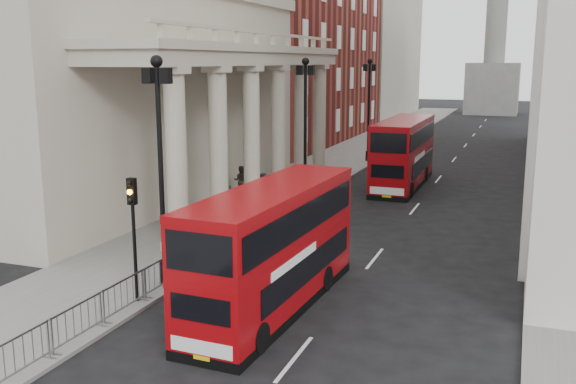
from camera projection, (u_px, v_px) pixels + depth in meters
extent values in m
plane|color=black|center=(115.00, 328.00, 20.12)|extent=(260.00, 260.00, 0.00)
cube|color=slate|center=(318.00, 171.00, 48.66)|extent=(6.00, 140.00, 0.12)
cube|color=slate|center=(552.00, 185.00, 42.99)|extent=(3.00, 140.00, 0.12)
cube|color=slate|center=(356.00, 173.00, 47.65)|extent=(0.20, 140.00, 0.14)
cube|color=#A8A08D|center=(141.00, 98.00, 39.04)|extent=(9.00, 28.00, 12.00)
cube|color=maroon|center=(303.00, 34.00, 65.57)|extent=(9.00, 32.00, 22.00)
cube|color=#A8A08D|center=(374.00, 49.00, 95.13)|extent=(9.00, 30.00, 20.00)
cube|color=#60605E|center=(492.00, 89.00, 101.67)|extent=(8.00, 8.00, 8.00)
cylinder|color=black|center=(165.00, 272.00, 23.89)|extent=(0.36, 0.36, 0.80)
cylinder|color=black|center=(161.00, 177.00, 23.17)|extent=(0.18, 0.18, 8.00)
sphere|color=black|center=(156.00, 61.00, 22.35)|extent=(0.44, 0.44, 0.44)
cube|color=black|center=(166.00, 76.00, 22.33)|extent=(0.35, 0.35, 0.55)
cube|color=black|center=(148.00, 76.00, 22.57)|extent=(0.35, 0.35, 0.55)
cylinder|color=black|center=(305.00, 192.00, 38.57)|extent=(0.36, 0.36, 0.80)
cylinder|color=black|center=(305.00, 132.00, 37.85)|extent=(0.18, 0.18, 8.00)
sphere|color=black|center=(306.00, 61.00, 37.03)|extent=(0.44, 0.44, 0.44)
cube|color=black|center=(311.00, 70.00, 37.01)|extent=(0.35, 0.35, 0.55)
cube|color=black|center=(300.00, 70.00, 37.25)|extent=(0.35, 0.35, 0.55)
cylinder|color=black|center=(368.00, 156.00, 53.25)|extent=(0.36, 0.36, 0.80)
cylinder|color=black|center=(369.00, 112.00, 52.53)|extent=(0.18, 0.18, 8.00)
sphere|color=black|center=(370.00, 61.00, 51.71)|extent=(0.44, 0.44, 0.44)
cube|color=black|center=(374.00, 68.00, 51.69)|extent=(0.35, 0.35, 0.55)
cube|color=black|center=(366.00, 68.00, 51.93)|extent=(0.35, 0.35, 0.55)
cylinder|color=black|center=(135.00, 253.00, 21.76)|extent=(0.12, 0.12, 3.40)
cube|color=black|center=(132.00, 191.00, 21.33)|extent=(0.28, 0.22, 0.90)
sphere|color=black|center=(129.00, 183.00, 21.15)|extent=(0.18, 0.18, 0.18)
sphere|color=orange|center=(130.00, 192.00, 21.21)|extent=(0.18, 0.18, 0.18)
sphere|color=black|center=(130.00, 201.00, 21.27)|extent=(0.18, 0.18, 0.18)
cube|color=gray|center=(19.00, 355.00, 16.75)|extent=(0.50, 2.30, 1.10)
cube|color=gray|center=(78.00, 322.00, 18.91)|extent=(0.50, 2.30, 1.10)
cube|color=gray|center=(124.00, 295.00, 21.07)|extent=(0.50, 2.30, 1.10)
cube|color=gray|center=(162.00, 274.00, 23.22)|extent=(0.50, 2.30, 1.10)
cube|color=gray|center=(194.00, 256.00, 25.38)|extent=(0.50, 2.30, 1.10)
cube|color=gray|center=(220.00, 240.00, 27.54)|extent=(0.50, 2.30, 1.10)
cube|color=gray|center=(243.00, 227.00, 29.69)|extent=(0.50, 2.30, 1.10)
cube|color=#91060B|center=(274.00, 273.00, 21.59)|extent=(2.70, 9.70, 1.83)
cube|color=#91060B|center=(274.00, 218.00, 21.21)|extent=(2.70, 9.70, 1.60)
cube|color=#91060B|center=(273.00, 191.00, 21.03)|extent=(2.74, 9.74, 0.23)
cube|color=black|center=(274.00, 303.00, 21.80)|extent=(2.72, 9.70, 0.32)
cube|color=black|center=(274.00, 266.00, 21.54)|extent=(2.68, 7.87, 0.92)
cube|color=black|center=(274.00, 215.00, 21.19)|extent=(2.73, 9.16, 1.01)
cube|color=white|center=(201.00, 348.00, 17.39)|extent=(1.92, 0.14, 0.41)
cube|color=yellow|center=(202.00, 358.00, 17.44)|extent=(0.50, 0.06, 0.12)
cylinder|color=black|center=(196.00, 326.00, 19.13)|extent=(0.33, 0.93, 0.92)
cylinder|color=black|center=(259.00, 338.00, 18.33)|extent=(0.33, 0.93, 0.92)
cylinder|color=black|center=(273.00, 271.00, 24.16)|extent=(0.33, 0.93, 0.92)
cylinder|color=black|center=(325.00, 278.00, 23.37)|extent=(0.33, 0.93, 0.92)
cube|color=maroon|center=(403.00, 167.00, 42.76)|extent=(2.48, 10.32, 1.97)
cube|color=maroon|center=(404.00, 136.00, 42.35)|extent=(2.48, 10.32, 1.72)
cube|color=maroon|center=(405.00, 121.00, 42.16)|extent=(2.52, 10.36, 0.25)
cube|color=black|center=(402.00, 184.00, 42.99)|extent=(2.50, 10.32, 0.34)
cube|color=black|center=(403.00, 163.00, 42.71)|extent=(2.53, 8.36, 0.98)
cube|color=black|center=(404.00, 135.00, 42.33)|extent=(2.54, 9.73, 1.08)
cube|color=white|center=(387.00, 191.00, 38.17)|extent=(2.06, 0.06, 0.44)
cube|color=yellow|center=(387.00, 196.00, 38.22)|extent=(0.54, 0.04, 0.13)
cylinder|color=black|center=(374.00, 187.00, 40.01)|extent=(0.32, 0.98, 0.98)
cylinder|color=black|center=(410.00, 190.00, 39.25)|extent=(0.32, 0.98, 0.98)
cylinder|color=black|center=(393.00, 172.00, 45.52)|extent=(0.32, 0.98, 0.98)
cylinder|color=black|center=(425.00, 174.00, 44.76)|extent=(0.32, 0.98, 0.98)
imported|color=black|center=(229.00, 204.00, 32.64)|extent=(0.74, 0.52, 1.93)
imported|color=black|center=(241.00, 180.00, 39.41)|extent=(1.04, 0.90, 1.82)
imported|color=black|center=(263.00, 187.00, 37.92)|extent=(0.82, 0.55, 1.65)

